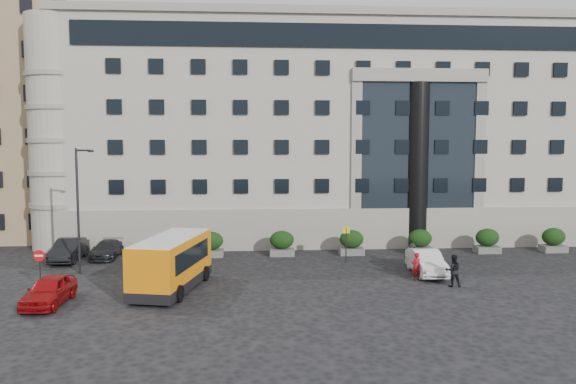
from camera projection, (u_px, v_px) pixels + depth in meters
name	position (u px, v px, depth m)	size (l,w,h in m)	color
ground	(269.00, 282.00, 33.64)	(120.00, 120.00, 0.00)	black
civic_building	(322.00, 136.00, 55.12)	(44.00, 24.00, 18.00)	#A09D8E
entrance_column	(417.00, 166.00, 44.13)	(1.80, 1.80, 13.00)	black
apartment_far	(38.00, 121.00, 68.57)	(13.00, 13.00, 22.00)	#7C6348
hedge_a	(211.00, 244.00, 41.04)	(1.80, 1.26, 1.84)	#5B5B59
hedge_b	(282.00, 243.00, 41.39)	(1.80, 1.26, 1.84)	#5B5B59
hedge_c	(351.00, 242.00, 41.75)	(1.80, 1.26, 1.84)	#5B5B59
hedge_d	(420.00, 241.00, 42.11)	(1.80, 1.26, 1.84)	#5B5B59
hedge_e	(487.00, 241.00, 42.47)	(1.80, 1.26, 1.84)	#5B5B59
hedge_f	(553.00, 240.00, 42.82)	(1.80, 1.26, 1.84)	#5B5B59
street_lamp	(79.00, 206.00, 35.41)	(1.16, 0.18, 8.00)	#262628
bus_stop_sign	(346.00, 238.00, 38.84)	(0.50, 0.08, 2.52)	#262628
no_entry_sign	(39.00, 262.00, 31.57)	(0.64, 0.16, 2.32)	#262628
minibus	(172.00, 261.00, 31.71)	(4.04, 7.61, 3.02)	orange
red_truck	(122.00, 225.00, 48.13)	(3.03, 4.93, 2.47)	#980B0D
parked_car_a	(49.00, 291.00, 28.85)	(1.75, 4.36, 1.48)	maroon
parked_car_b	(69.00, 250.00, 39.57)	(1.65, 4.72, 1.56)	black
parked_car_c	(107.00, 249.00, 40.59)	(1.73, 4.27, 1.24)	black
parked_car_d	(130.00, 231.00, 48.29)	(2.42, 5.26, 1.46)	black
white_taxi	(426.00, 262.00, 35.52)	(1.65, 4.74, 1.56)	silver
pedestrian_a	(416.00, 266.00, 34.05)	(0.62, 0.40, 1.69)	maroon
pedestrian_b	(453.00, 271.00, 32.49)	(0.92, 0.71, 1.88)	black
pedestrian_c	(412.00, 255.00, 37.67)	(1.03, 0.59, 1.60)	black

